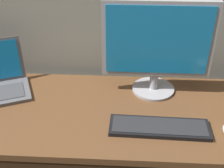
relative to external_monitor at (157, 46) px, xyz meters
name	(u,v)px	position (x,y,z in m)	size (l,w,h in m)	color
desk	(86,149)	(-0.33, -0.17, -0.49)	(1.78, 0.60, 0.79)	brown
external_monitor	(157,46)	(0.00, 0.00, 0.00)	(0.50, 0.21, 0.45)	#B7B7BC
wired_keyboard	(159,127)	(0.01, -0.28, -0.24)	(0.42, 0.14, 0.02)	black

